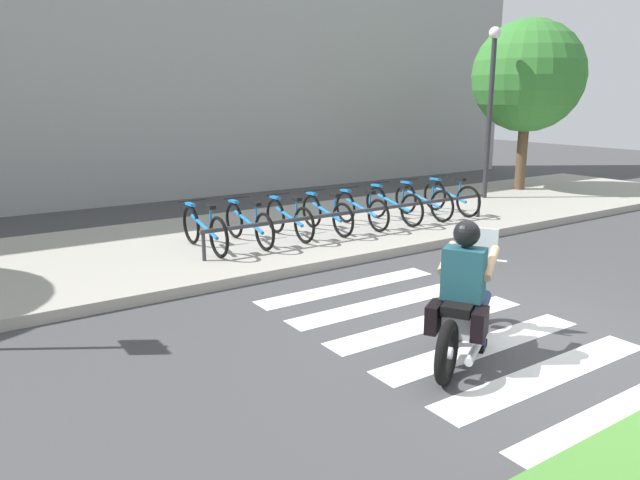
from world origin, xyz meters
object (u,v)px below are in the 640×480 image
motorcycle (465,311)px  street_lamp (491,99)px  bicycle_1 (249,224)px  tree_near_rack (528,76)px  bicycle_4 (361,210)px  bicycle_7 (451,197)px  bicycle_6 (423,201)px  bike_rack (363,212)px  bicycle_0 (204,229)px  bicycle_2 (289,219)px  rider (465,279)px  bicycle_3 (327,214)px  bicycle_5 (393,205)px

motorcycle → street_lamp: street_lamp is taller
bicycle_1 → tree_near_rack: size_ratio=0.38×
bicycle_4 → bicycle_7: size_ratio=1.01×
bicycle_6 → bicycle_7: (0.80, -0.00, 0.01)m
bike_rack → bicycle_0: bearing=168.8°
bicycle_6 → motorcycle: bearing=-129.4°
bicycle_2 → street_lamp: street_lamp is taller
bicycle_0 → bike_rack: bearing=-11.2°
bicycle_4 → street_lamp: bearing=12.4°
bicycle_1 → street_lamp: (7.00, 1.01, 2.03)m
bicycle_1 → street_lamp: size_ratio=0.41×
bike_rack → rider: bearing=-115.5°
bicycle_3 → tree_near_rack: 7.81m
bicycle_0 → tree_near_rack: bearing=8.3°
bicycle_1 → bicycle_4: bearing=-0.0°
motorcycle → bicycle_0: 4.90m
bicycle_2 → bicycle_4: bearing=0.0°
bicycle_4 → bicycle_2: bearing=-180.0°
bicycle_6 → bike_rack: 2.07m
motorcycle → bicycle_4: 5.40m
bicycle_6 → bicycle_2: bearing=-180.0°
bicycle_3 → bicycle_7: bearing=-0.0°
bicycle_1 → bike_rack: size_ratio=0.28×
bicycle_3 → bicycle_6: bearing=-0.0°
bicycle_1 → bicycle_5: (3.18, -0.00, 0.01)m
bicycle_1 → street_lamp: 7.36m
rider → bicycle_3: size_ratio=0.88×
rider → bicycle_6: bearing=50.3°
bicycle_3 → bicycle_4: 0.80m
bicycle_4 → tree_near_rack: (6.44, 1.41, 2.59)m
bicycle_3 → bicycle_7: (3.18, -0.00, 0.01)m
bicycle_2 → bicycle_4: 1.59m
bicycle_1 → bicycle_2: bicycle_2 is taller
street_lamp → motorcycle: bearing=-140.1°
bicycle_2 → tree_near_rack: 8.55m
bicycle_3 → bicycle_7: size_ratio=1.00×
bicycle_5 → bike_rack: size_ratio=0.27×
bicycle_3 → bicycle_6: size_ratio=0.96×
bicycle_1 → bicycle_4: (2.39, -0.00, -0.01)m
bicycle_2 → bicycle_7: size_ratio=0.99×
rider → bicycle_2: rider is taller
bicycle_2 → bicycle_4: size_ratio=0.98×
bicycle_3 → bicycle_4: (0.80, 0.00, -0.01)m
motorcycle → bicycle_0: motorcycle is taller
bicycle_2 → street_lamp: bearing=9.3°
bike_rack → street_lamp: street_lamp is taller
bicycle_2 → bicycle_6: (3.18, 0.00, 0.01)m
rider → bicycle_5: rider is taller
bicycle_3 → bicycle_5: bicycle_5 is taller
bicycle_7 → bicycle_0: bearing=180.0°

